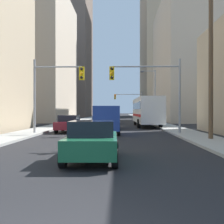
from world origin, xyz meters
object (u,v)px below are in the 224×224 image
(city_bus, at_px, (147,110))
(traffic_signal_near_right, at_px, (148,83))
(sedan_black, at_px, (113,118))
(traffic_signal_near_left, at_px, (56,84))
(sedan_green, at_px, (93,140))
(sedan_navy, at_px, (111,121))
(traffic_signal_far_right, at_px, (129,100))
(cargo_van_blue, at_px, (107,118))
(sedan_maroon, at_px, (69,124))

(city_bus, bearing_deg, traffic_signal_near_right, -94.99)
(sedan_black, distance_m, traffic_signal_near_left, 21.04)
(sedan_green, xyz_separation_m, sedan_navy, (0.08, 19.14, 0.00))
(sedan_navy, height_order, sedan_black, same)
(traffic_signal_near_right, xyz_separation_m, traffic_signal_far_right, (-0.15, 37.09, 0.01))
(sedan_navy, height_order, traffic_signal_near_left, traffic_signal_near_left)
(sedan_navy, xyz_separation_m, traffic_signal_far_right, (3.07, 29.54, 3.37))
(traffic_signal_near_left, xyz_separation_m, traffic_signal_near_right, (7.34, 0.00, 0.07))
(traffic_signal_near_left, distance_m, traffic_signal_far_right, 37.78)
(city_bus, bearing_deg, cargo_van_blue, -112.06)
(traffic_signal_near_left, bearing_deg, sedan_green, -70.77)
(traffic_signal_far_right, bearing_deg, traffic_signal_near_right, -89.77)
(sedan_navy, bearing_deg, city_bus, 42.69)
(cargo_van_blue, distance_m, sedan_green, 12.42)
(sedan_green, bearing_deg, sedan_maroon, 103.76)
(cargo_van_blue, xyz_separation_m, traffic_signal_near_left, (-4.04, -0.83, 2.77))
(city_bus, distance_m, traffic_signal_far_right, 25.76)
(sedan_maroon, relative_size, sedan_navy, 1.00)
(sedan_maroon, bearing_deg, sedan_navy, 57.37)
(city_bus, height_order, sedan_navy, city_bus)
(sedan_maroon, bearing_deg, traffic_signal_near_left, -107.23)
(sedan_black, relative_size, traffic_signal_near_left, 0.71)
(sedan_black, height_order, traffic_signal_far_right, traffic_signal_far_right)
(traffic_signal_near_left, bearing_deg, city_bus, 53.92)
(traffic_signal_near_right, bearing_deg, sedan_black, 99.11)
(cargo_van_blue, xyz_separation_m, sedan_navy, (0.08, 6.72, -0.52))
(sedan_maroon, height_order, traffic_signal_near_left, traffic_signal_near_left)
(sedan_black, bearing_deg, sedan_green, -90.06)
(city_bus, relative_size, sedan_green, 2.73)
(traffic_signal_near_right, bearing_deg, traffic_signal_far_right, 90.23)
(city_bus, distance_m, sedan_black, 9.96)
(sedan_maroon, xyz_separation_m, traffic_signal_far_right, (6.52, 34.92, 3.37))
(city_bus, bearing_deg, sedan_black, 115.55)
(traffic_signal_near_right, bearing_deg, sedan_green, -105.91)
(traffic_signal_near_left, height_order, traffic_signal_near_right, same)
(traffic_signal_near_left, bearing_deg, cargo_van_blue, 11.62)
(sedan_green, bearing_deg, sedan_black, 89.94)
(sedan_maroon, bearing_deg, city_bus, 50.43)
(cargo_van_blue, xyz_separation_m, traffic_signal_far_right, (3.16, 36.26, 2.85))
(sedan_green, height_order, traffic_signal_near_right, traffic_signal_near_right)
(city_bus, relative_size, traffic_signal_near_right, 1.93)
(city_bus, distance_m, cargo_van_blue, 11.47)
(sedan_black, distance_m, traffic_signal_near_right, 20.91)
(sedan_maroon, xyz_separation_m, sedan_black, (3.40, 18.21, 0.00))
(sedan_maroon, relative_size, sedan_black, 1.00)
(cargo_van_blue, height_order, sedan_navy, cargo_van_blue)
(city_bus, xyz_separation_m, traffic_signal_near_left, (-8.34, -11.45, 2.13))
(sedan_maroon, height_order, traffic_signal_far_right, traffic_signal_far_right)
(city_bus, bearing_deg, traffic_signal_far_right, 92.56)
(sedan_navy, bearing_deg, sedan_maroon, -122.63)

